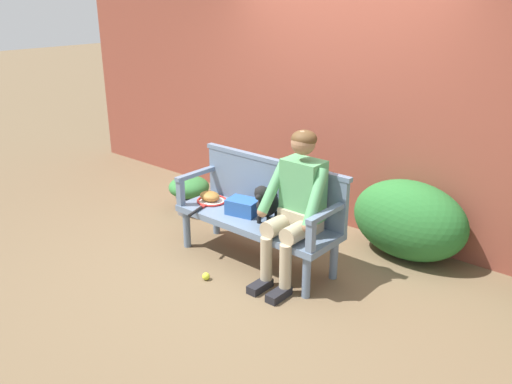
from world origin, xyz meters
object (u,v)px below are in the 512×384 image
object	(u,v)px
garden_bench	(256,224)
dog_on_bench	(266,203)
sports_bag	(243,207)
tennis_ball	(206,276)
person_seated	(297,202)
tennis_racket	(210,202)
potted_plant	(189,192)
baseball_glove	(210,196)

from	to	relation	value
garden_bench	dog_on_bench	world-z (taller)	dog_on_bench
sports_bag	tennis_ball	world-z (taller)	sports_bag
person_seated	dog_on_bench	bearing A→B (deg)	178.51
tennis_racket	potted_plant	xyz separation A→B (m)	(-0.73, 0.39, -0.19)
baseball_glove	sports_bag	size ratio (longest dim) A/B	0.79
tennis_ball	potted_plant	size ratio (longest dim) A/B	0.15
garden_bench	baseball_glove	distance (m)	0.63
person_seated	potted_plant	xyz separation A→B (m)	(-1.77, 0.41, -0.45)
tennis_ball	potted_plant	distance (m)	1.54
person_seated	tennis_racket	distance (m)	1.07
potted_plant	garden_bench	bearing A→B (deg)	-16.59
person_seated	dog_on_bench	world-z (taller)	person_seated
sports_bag	dog_on_bench	bearing A→B (deg)	-1.66
garden_bench	baseball_glove	xyz separation A→B (m)	(-0.62, 0.03, 0.10)
tennis_ball	sports_bag	bearing A→B (deg)	94.93
garden_bench	person_seated	world-z (taller)	person_seated
tennis_racket	baseball_glove	bearing A→B (deg)	139.85
dog_on_bench	sports_bag	xyz separation A→B (m)	(-0.28, 0.01, -0.11)
tennis_racket	dog_on_bench	bearing A→B (deg)	-0.54
tennis_ball	baseball_glove	bearing A→B (deg)	131.70
baseball_glove	tennis_ball	xyz separation A→B (m)	(0.51, -0.57, -0.45)
person_seated	dog_on_bench	xyz separation A→B (m)	(-0.33, 0.01, -0.09)
baseball_glove	potted_plant	distance (m)	0.81
baseball_glove	person_seated	bearing A→B (deg)	3.00
tennis_racket	tennis_ball	size ratio (longest dim) A/B	8.82
dog_on_bench	sports_bag	size ratio (longest dim) A/B	1.30
baseball_glove	sports_bag	world-z (taller)	sports_bag
person_seated	dog_on_bench	distance (m)	0.34
potted_plant	person_seated	bearing A→B (deg)	-12.95
sports_bag	potted_plant	xyz separation A→B (m)	(-1.16, 0.39, -0.25)
potted_plant	dog_on_bench	bearing A→B (deg)	-15.47
dog_on_bench	tennis_ball	xyz separation A→B (m)	(-0.23, -0.53, -0.58)
garden_bench	sports_bag	xyz separation A→B (m)	(-0.15, 0.00, 0.13)
tennis_racket	sports_bag	bearing A→B (deg)	0.21
tennis_racket	baseball_glove	size ratio (longest dim) A/B	2.65
person_seated	dog_on_bench	size ratio (longest dim) A/B	3.57
dog_on_bench	baseball_glove	xyz separation A→B (m)	(-0.74, 0.04, -0.14)
sports_bag	tennis_racket	bearing A→B (deg)	-179.79
tennis_racket	potted_plant	bearing A→B (deg)	151.97
person_seated	tennis_ball	size ratio (longest dim) A/B	19.74
garden_bench	tennis_racket	bearing A→B (deg)	180.00
person_seated	potted_plant	world-z (taller)	person_seated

